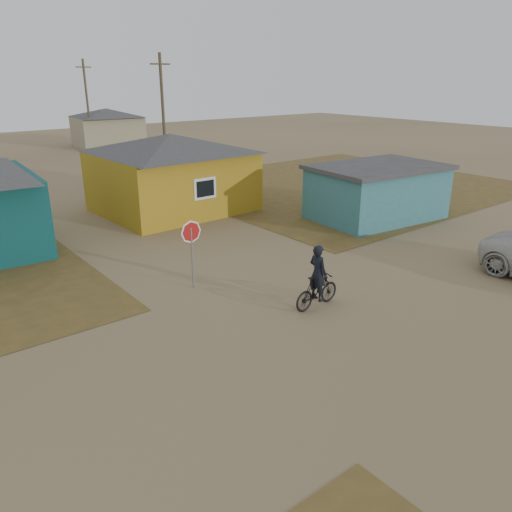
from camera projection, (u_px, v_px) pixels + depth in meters
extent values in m
plane|color=olive|center=(342.00, 320.00, 14.32)|extent=(120.00, 120.00, 0.00)
cube|color=brown|center=(339.00, 185.00, 32.08)|extent=(20.00, 18.00, 0.00)
cube|color=#A58119|center=(173.00, 181.00, 25.57)|extent=(7.21, 6.24, 3.00)
pyramid|color=#323234|center=(171.00, 143.00, 24.90)|extent=(7.72, 6.76, 0.90)
cube|color=silver|center=(205.00, 188.00, 23.29)|extent=(1.20, 0.06, 1.00)
cube|color=black|center=(205.00, 189.00, 23.27)|extent=(0.95, 0.04, 0.75)
cube|color=#38747B|center=(377.00, 194.00, 24.25)|extent=(6.39, 4.61, 2.40)
cube|color=#323234|center=(379.00, 167.00, 23.81)|extent=(6.71, 4.93, 0.20)
cube|color=gray|center=(108.00, 132.00, 49.11)|extent=(6.41, 5.50, 2.80)
pyramid|color=#323234|center=(106.00, 113.00, 48.50)|extent=(6.95, 6.05, 0.80)
cylinder|color=#4B3F2D|center=(163.00, 117.00, 32.94)|extent=(0.20, 0.20, 8.00)
cube|color=#4B3F2D|center=(160.00, 64.00, 31.81)|extent=(1.40, 0.10, 0.10)
cylinder|color=#4B3F2D|center=(88.00, 106.00, 45.29)|extent=(0.20, 0.20, 8.00)
cube|color=#4B3F2D|center=(83.00, 67.00, 44.16)|extent=(1.40, 0.10, 0.10)
cylinder|color=gray|center=(192.00, 258.00, 16.19)|extent=(0.06, 0.06, 2.08)
imported|color=black|center=(317.00, 291.00, 15.00)|extent=(1.77, 0.55, 1.05)
imported|color=black|center=(318.00, 273.00, 14.80)|extent=(0.43, 0.64, 1.73)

